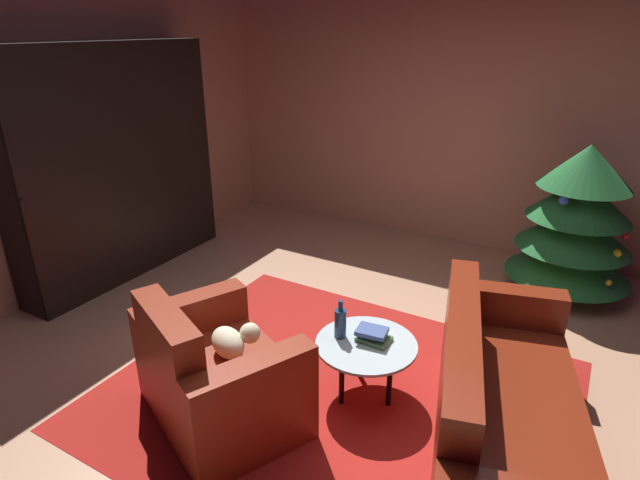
# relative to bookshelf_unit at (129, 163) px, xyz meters

# --- Properties ---
(ground_plane) EXTENTS (7.06, 7.06, 0.00)m
(ground_plane) POSITION_rel_bookshelf_unit_xyz_m (2.69, -0.61, -1.09)
(ground_plane) COLOR tan
(wall_back) EXTENTS (6.01, 0.06, 2.62)m
(wall_back) POSITION_rel_bookshelf_unit_xyz_m (2.69, 2.27, 0.22)
(wall_back) COLOR tan
(wall_back) RESTS_ON ground
(wall_left) EXTENTS (0.06, 5.82, 2.62)m
(wall_left) POSITION_rel_bookshelf_unit_xyz_m (-0.28, -0.61, 0.22)
(wall_left) COLOR tan
(wall_left) RESTS_ON ground
(area_rug) EXTENTS (2.97, 2.48, 0.01)m
(area_rug) POSITION_rel_bookshelf_unit_xyz_m (2.72, -0.82, -1.08)
(area_rug) COLOR #A31E18
(area_rug) RESTS_ON ground
(bookshelf_unit) EXTENTS (0.40, 2.16, 2.19)m
(bookshelf_unit) POSITION_rel_bookshelf_unit_xyz_m (0.00, 0.00, 0.00)
(bookshelf_unit) COLOR black
(bookshelf_unit) RESTS_ON ground
(armchair_red) EXTENTS (1.26, 1.13, 0.87)m
(armchair_red) POSITION_rel_bookshelf_unit_xyz_m (2.17, -1.37, -0.78)
(armchair_red) COLOR maroon
(armchair_red) RESTS_ON ground
(couch_red) EXTENTS (1.24, 2.04, 0.87)m
(couch_red) POSITION_rel_bookshelf_unit_xyz_m (3.77, -0.83, -0.79)
(couch_red) COLOR maroon
(couch_red) RESTS_ON ground
(coffee_table) EXTENTS (0.67, 0.67, 0.41)m
(coffee_table) POSITION_rel_bookshelf_unit_xyz_m (2.88, -0.72, -0.72)
(coffee_table) COLOR black
(coffee_table) RESTS_ON ground
(book_stack_on_table) EXTENTS (0.23, 0.17, 0.09)m
(book_stack_on_table) POSITION_rel_bookshelf_unit_xyz_m (2.91, -0.67, -0.63)
(book_stack_on_table) COLOR #497B48
(book_stack_on_table) RESTS_ON coffee_table
(bottle_on_table) EXTENTS (0.08, 0.08, 0.27)m
(bottle_on_table) POSITION_rel_bookshelf_unit_xyz_m (2.70, -0.73, -0.57)
(bottle_on_table) COLOR navy
(bottle_on_table) RESTS_ON coffee_table
(decorated_tree) EXTENTS (1.09, 1.09, 1.39)m
(decorated_tree) POSITION_rel_bookshelf_unit_xyz_m (3.88, 1.55, -0.39)
(decorated_tree) COLOR brown
(decorated_tree) RESTS_ON ground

